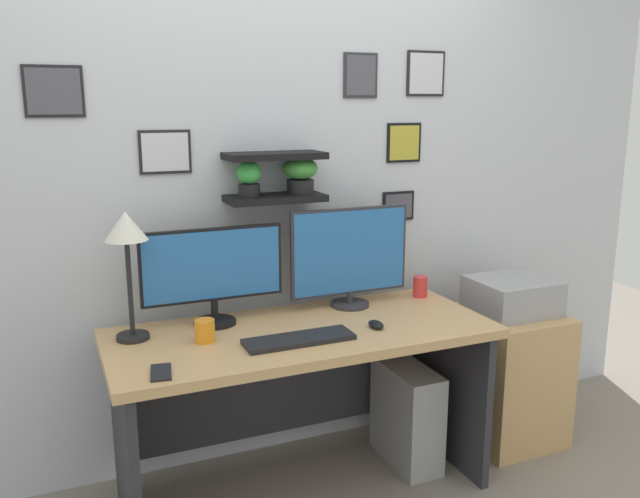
% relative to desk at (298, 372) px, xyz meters
% --- Properties ---
extents(ground_plane, '(8.00, 8.00, 0.00)m').
position_rel_desk_xyz_m(ground_plane, '(0.00, -0.05, -0.54)').
color(ground_plane, gray).
extents(back_wall_assembly, '(4.40, 0.24, 2.70)m').
position_rel_desk_xyz_m(back_wall_assembly, '(0.00, 0.38, 0.81)').
color(back_wall_assembly, silver).
rests_on(back_wall_assembly, ground).
extents(desk, '(1.60, 0.68, 0.75)m').
position_rel_desk_xyz_m(desk, '(0.00, 0.00, 0.00)').
color(desk, tan).
rests_on(desk, ground).
extents(monitor_left, '(0.60, 0.18, 0.41)m').
position_rel_desk_xyz_m(monitor_left, '(-0.32, 0.16, 0.44)').
color(monitor_left, black).
rests_on(monitor_left, desk).
extents(monitor_right, '(0.57, 0.18, 0.46)m').
position_rel_desk_xyz_m(monitor_right, '(0.32, 0.16, 0.45)').
color(monitor_right, '#2D2D33').
rests_on(monitor_right, desk).
extents(keyboard, '(0.44, 0.14, 0.02)m').
position_rel_desk_xyz_m(keyboard, '(-0.07, -0.19, 0.22)').
color(keyboard, black).
rests_on(keyboard, desk).
extents(computer_mouse, '(0.06, 0.09, 0.03)m').
position_rel_desk_xyz_m(computer_mouse, '(0.29, -0.16, 0.23)').
color(computer_mouse, black).
rests_on(computer_mouse, desk).
extents(desk_lamp, '(0.17, 0.17, 0.52)m').
position_rel_desk_xyz_m(desk_lamp, '(-0.67, 0.10, 0.62)').
color(desk_lamp, black).
rests_on(desk_lamp, desk).
extents(cell_phone, '(0.09, 0.15, 0.01)m').
position_rel_desk_xyz_m(cell_phone, '(-0.62, -0.29, 0.22)').
color(cell_phone, black).
rests_on(cell_phone, desk).
extents(coffee_mug, '(0.08, 0.08, 0.09)m').
position_rel_desk_xyz_m(coffee_mug, '(-0.41, -0.04, 0.26)').
color(coffee_mug, orange).
rests_on(coffee_mug, desk).
extents(pen_cup, '(0.07, 0.07, 0.10)m').
position_rel_desk_xyz_m(pen_cup, '(0.70, 0.16, 0.26)').
color(pen_cup, red).
rests_on(pen_cup, desk).
extents(drawer_cabinet, '(0.44, 0.50, 0.66)m').
position_rel_desk_xyz_m(drawer_cabinet, '(1.13, -0.00, -0.21)').
color(drawer_cabinet, tan).
rests_on(drawer_cabinet, ground).
extents(printer, '(0.38, 0.34, 0.17)m').
position_rel_desk_xyz_m(printer, '(1.13, -0.00, 0.21)').
color(printer, '#9E9EA3').
rests_on(printer, drawer_cabinet).
extents(computer_tower_right, '(0.18, 0.40, 0.47)m').
position_rel_desk_xyz_m(computer_tower_right, '(0.54, -0.01, -0.30)').
color(computer_tower_right, '#99999E').
rests_on(computer_tower_right, ground).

